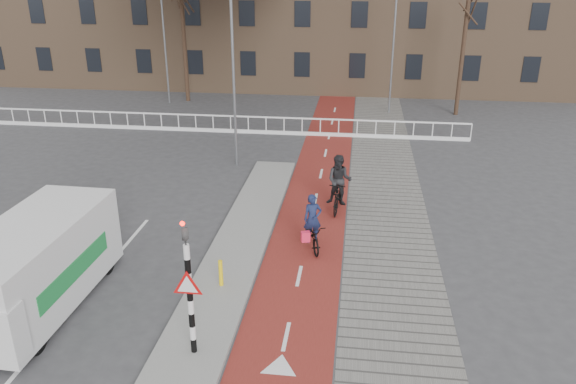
# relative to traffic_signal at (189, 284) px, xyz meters

# --- Properties ---
(ground) EXTENTS (120.00, 120.00, 0.00)m
(ground) POSITION_rel_traffic_signal_xyz_m (0.60, 2.02, -1.99)
(ground) COLOR #38383A
(ground) RESTS_ON ground
(bike_lane) EXTENTS (2.50, 60.00, 0.01)m
(bike_lane) POSITION_rel_traffic_signal_xyz_m (2.10, 12.02, -1.98)
(bike_lane) COLOR maroon
(bike_lane) RESTS_ON ground
(sidewalk) EXTENTS (3.00, 60.00, 0.01)m
(sidewalk) POSITION_rel_traffic_signal_xyz_m (4.90, 12.02, -1.98)
(sidewalk) COLOR slate
(sidewalk) RESTS_ON ground
(curb_island) EXTENTS (1.80, 16.00, 0.12)m
(curb_island) POSITION_rel_traffic_signal_xyz_m (-0.10, 6.02, -1.93)
(curb_island) COLOR gray
(curb_island) RESTS_ON ground
(traffic_signal) EXTENTS (0.80, 0.80, 3.68)m
(traffic_signal) POSITION_rel_traffic_signal_xyz_m (0.00, 0.00, 0.00)
(traffic_signal) COLOR black
(traffic_signal) RESTS_ON curb_island
(bollard) EXTENTS (0.12, 0.12, 0.80)m
(bollard) POSITION_rel_traffic_signal_xyz_m (-0.06, 3.04, -1.47)
(bollard) COLOR yellow
(bollard) RESTS_ON curb_island
(cyclist_near) EXTENTS (1.16, 1.91, 1.89)m
(cyclist_near) POSITION_rel_traffic_signal_xyz_m (2.32, 5.88, -1.35)
(cyclist_near) COLOR black
(cyclist_near) RESTS_ON bike_lane
(cyclist_far) EXTENTS (1.03, 2.13, 2.20)m
(cyclist_far) POSITION_rel_traffic_signal_xyz_m (3.05, 9.09, -1.07)
(cyclist_far) COLOR black
(cyclist_far) RESTS_ON bike_lane
(van) EXTENTS (2.37, 5.67, 2.42)m
(van) POSITION_rel_traffic_signal_xyz_m (-4.77, 1.56, -0.72)
(van) COLOR silver
(van) RESTS_ON ground
(railing) EXTENTS (28.00, 0.10, 0.99)m
(railing) POSITION_rel_traffic_signal_xyz_m (-4.40, 19.02, -1.68)
(railing) COLOR silver
(railing) RESTS_ON ground
(tree_mid) EXTENTS (0.27, 0.27, 8.42)m
(tree_mid) POSITION_rel_traffic_signal_xyz_m (-8.09, 26.39, 2.22)
(tree_mid) COLOR black
(tree_mid) RESTS_ON ground
(tree_right) EXTENTS (0.25, 0.25, 7.72)m
(tree_right) POSITION_rel_traffic_signal_xyz_m (9.68, 24.80, 1.87)
(tree_right) COLOR black
(tree_right) RESTS_ON ground
(streetlight_near) EXTENTS (0.12, 0.12, 8.63)m
(streetlight_near) POSITION_rel_traffic_signal_xyz_m (-1.92, 13.71, 2.32)
(streetlight_near) COLOR slate
(streetlight_near) RESTS_ON ground
(streetlight_left) EXTENTS (0.12, 0.12, 8.41)m
(streetlight_left) POSITION_rel_traffic_signal_xyz_m (-9.16, 25.63, 2.21)
(streetlight_left) COLOR slate
(streetlight_left) RESTS_ON ground
(streetlight_right) EXTENTS (0.12, 0.12, 8.43)m
(streetlight_right) POSITION_rel_traffic_signal_xyz_m (5.53, 24.76, 2.23)
(streetlight_right) COLOR slate
(streetlight_right) RESTS_ON ground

